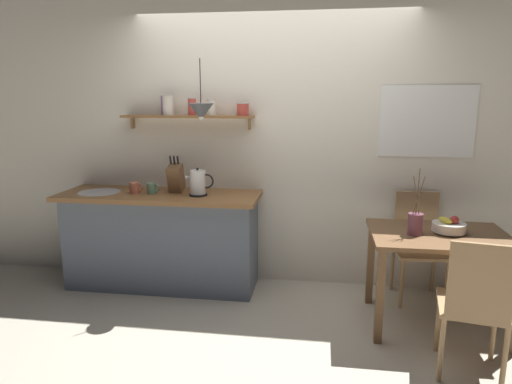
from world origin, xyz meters
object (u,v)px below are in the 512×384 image
(dining_chair_far, at_px, (418,240))
(twig_vase, at_px, (415,223))
(knife_block, at_px, (176,178))
(dining_table, at_px, (439,248))
(coffee_mug_spare, at_px, (152,188))
(fruit_bowl, at_px, (449,226))
(coffee_mug_by_sink, at_px, (135,188))
(pendant_lamp, at_px, (201,112))
(electric_kettle, at_px, (198,183))
(dining_chair_near, at_px, (475,302))

(dining_chair_far, relative_size, twig_vase, 1.86)
(twig_vase, height_order, knife_block, twig_vase)
(dining_table, height_order, coffee_mug_spare, coffee_mug_spare)
(fruit_bowl, height_order, coffee_mug_by_sink, coffee_mug_by_sink)
(dining_chair_far, height_order, coffee_mug_spare, coffee_mug_spare)
(coffee_mug_spare, relative_size, pendant_lamp, 0.25)
(electric_kettle, xyz_separation_m, coffee_mug_by_sink, (-0.60, 0.00, -0.06))
(dining_chair_near, relative_size, pendant_lamp, 1.87)
(dining_chair_near, bearing_deg, fruit_bowl, 89.44)
(dining_table, height_order, knife_block, knife_block)
(dining_chair_near, relative_size, coffee_mug_by_sink, 7.22)
(coffee_mug_by_sink, height_order, pendant_lamp, pendant_lamp)
(twig_vase, height_order, pendant_lamp, pendant_lamp)
(dining_table, height_order, dining_chair_near, dining_chair_near)
(fruit_bowl, bearing_deg, knife_block, 168.91)
(coffee_mug_by_sink, bearing_deg, dining_chair_near, -22.08)
(dining_chair_far, xyz_separation_m, pendant_lamp, (-1.88, -0.26, 1.13))
(dining_chair_far, bearing_deg, pendant_lamp, -171.98)
(coffee_mug_spare, bearing_deg, twig_vase, -11.55)
(dining_table, distance_m, dining_chair_near, 0.70)
(pendant_lamp, bearing_deg, fruit_bowl, -7.25)
(dining_chair_far, height_order, knife_block, knife_block)
(dining_table, distance_m, knife_block, 2.31)
(fruit_bowl, distance_m, electric_kettle, 2.09)
(dining_chair_near, xyz_separation_m, electric_kettle, (-2.04, 1.07, 0.49))
(fruit_bowl, xyz_separation_m, pendant_lamp, (-1.98, 0.25, 0.84))
(twig_vase, bearing_deg, coffee_mug_by_sink, 169.61)
(dining_chair_far, distance_m, coffee_mug_by_sink, 2.58)
(dining_table, bearing_deg, coffee_mug_spare, 170.50)
(twig_vase, relative_size, knife_block, 1.47)
(fruit_bowl, distance_m, pendant_lamp, 2.17)
(dining_table, height_order, dining_chair_far, dining_chair_far)
(twig_vase, relative_size, coffee_mug_spare, 4.01)
(knife_block, height_order, pendant_lamp, pendant_lamp)
(dining_table, bearing_deg, dining_chair_far, 93.91)
(electric_kettle, height_order, knife_block, knife_block)
(fruit_bowl, distance_m, coffee_mug_by_sink, 2.68)
(dining_table, relative_size, coffee_mug_by_sink, 7.87)
(coffee_mug_by_sink, bearing_deg, dining_table, -8.55)
(twig_vase, distance_m, coffee_mug_spare, 2.28)
(coffee_mug_spare, bearing_deg, electric_kettle, -2.79)
(fruit_bowl, relative_size, twig_vase, 0.49)
(dining_chair_near, distance_m, coffee_mug_by_sink, 2.88)
(electric_kettle, bearing_deg, twig_vase, -13.65)
(dining_chair_far, xyz_separation_m, coffee_mug_by_sink, (-2.54, -0.16, 0.43))
(electric_kettle, xyz_separation_m, coffee_mug_spare, (-0.44, 0.02, -0.06))
(twig_vase, bearing_deg, knife_block, 165.38)
(fruit_bowl, distance_m, twig_vase, 0.28)
(coffee_mug_spare, bearing_deg, coffee_mug_by_sink, -173.45)
(coffee_mug_spare, xyz_separation_m, pendant_lamp, (0.51, -0.12, 0.69))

